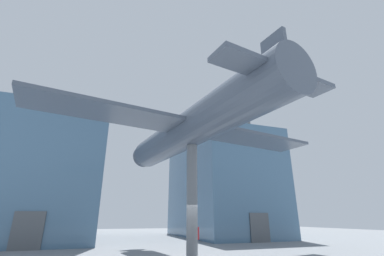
# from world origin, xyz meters

# --- Properties ---
(glass_pavilion_left) EXTENTS (8.25, 15.10, 10.94)m
(glass_pavilion_left) POSITION_xyz_m (-8.45, 14.69, 5.18)
(glass_pavilion_left) COLOR slate
(glass_pavilion_left) RESTS_ON ground_plane
(glass_pavilion_right) EXTENTS (8.25, 15.10, 10.94)m
(glass_pavilion_right) POSITION_xyz_m (8.45, 14.69, 5.18)
(glass_pavilion_right) COLOR slate
(glass_pavilion_right) RESTS_ON ground_plane
(support_pylon_central) EXTENTS (0.55, 0.55, 5.57)m
(support_pylon_central) POSITION_xyz_m (0.00, 0.00, 2.78)
(support_pylon_central) COLOR slate
(support_pylon_central) RESTS_ON ground_plane
(suspended_airplane) EXTENTS (16.56, 15.26, 2.82)m
(suspended_airplane) POSITION_xyz_m (-0.04, 0.20, 6.58)
(suspended_airplane) COLOR #4C5666
(suspended_airplane) RESTS_ON support_pylon_central
(visitor_person) EXTENTS (0.42, 0.45, 1.70)m
(visitor_person) POSITION_xyz_m (0.58, 1.20, 0.98)
(visitor_person) COLOR #383842
(visitor_person) RESTS_ON ground_plane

